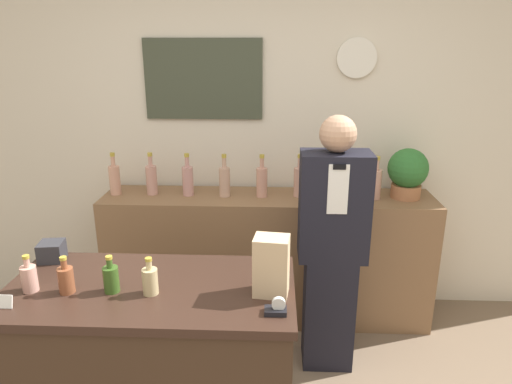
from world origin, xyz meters
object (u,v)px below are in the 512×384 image
shopkeeper (332,248)px  potted_plant (408,172)px  tape_dispenser (277,308)px  paper_bag (271,266)px

shopkeeper → potted_plant: bearing=43.9°
tape_dispenser → paper_bag: bearing=98.8°
potted_plant → tape_dispenser: potted_plant is taller
paper_bag → tape_dispenser: bearing=-81.2°
shopkeeper → potted_plant: (0.56, 0.54, 0.33)m
potted_plant → tape_dispenser: (-0.90, -1.46, -0.18)m
shopkeeper → paper_bag: 0.88m
paper_bag → tape_dispenser: 0.19m
shopkeeper → tape_dispenser: shopkeeper is taller
potted_plant → paper_bag: bearing=-125.3°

